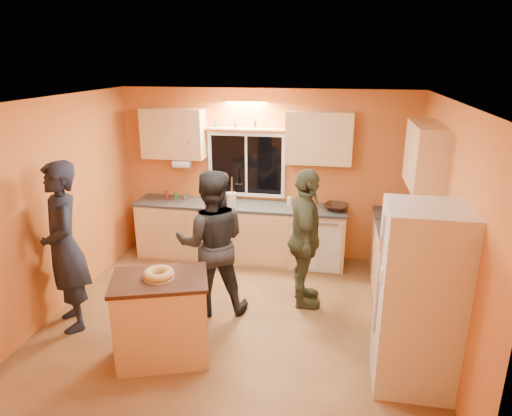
% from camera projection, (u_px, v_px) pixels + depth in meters
% --- Properties ---
extents(ground, '(4.50, 4.50, 0.00)m').
position_uv_depth(ground, '(239.00, 318.00, 5.58)').
color(ground, brown).
rests_on(ground, ground).
extents(room_shell, '(4.54, 4.04, 2.61)m').
position_uv_depth(room_shell, '(255.00, 182.00, 5.43)').
color(room_shell, orange).
rests_on(room_shell, ground).
extents(back_counter, '(4.23, 0.62, 0.90)m').
position_uv_depth(back_counter, '(263.00, 233.00, 7.02)').
color(back_counter, '#DCAC73').
rests_on(back_counter, ground).
extents(right_counter, '(0.62, 1.84, 0.90)m').
position_uv_depth(right_counter, '(403.00, 279.00, 5.57)').
color(right_counter, '#DCAC73').
rests_on(right_counter, ground).
extents(refrigerator, '(0.72, 0.70, 1.80)m').
position_uv_depth(refrigerator, '(418.00, 299.00, 4.22)').
color(refrigerator, silver).
rests_on(refrigerator, ground).
extents(island, '(1.11, 0.92, 0.93)m').
position_uv_depth(island, '(162.00, 318.00, 4.71)').
color(island, '#DCAC73').
rests_on(island, ground).
extents(bundt_pastry, '(0.31, 0.31, 0.09)m').
position_uv_depth(bundt_pastry, '(159.00, 274.00, 4.55)').
color(bundt_pastry, tan).
rests_on(bundt_pastry, island).
extents(person_left, '(0.83, 0.86, 1.98)m').
position_uv_depth(person_left, '(64.00, 247.00, 5.14)').
color(person_left, black).
rests_on(person_left, ground).
extents(person_center, '(1.01, 0.87, 1.80)m').
position_uv_depth(person_center, '(212.00, 243.00, 5.49)').
color(person_center, black).
rests_on(person_center, ground).
extents(person_right, '(0.58, 1.09, 1.78)m').
position_uv_depth(person_right, '(305.00, 239.00, 5.63)').
color(person_right, '#343B25').
rests_on(person_right, ground).
extents(mixing_bowl, '(0.43, 0.43, 0.09)m').
position_uv_depth(mixing_bowl, '(336.00, 207.00, 6.67)').
color(mixing_bowl, black).
rests_on(mixing_bowl, back_counter).
extents(utensil_crock, '(0.14, 0.14, 0.17)m').
position_uv_depth(utensil_crock, '(232.00, 198.00, 6.94)').
color(utensil_crock, beige).
rests_on(utensil_crock, back_counter).
extents(potted_plant, '(0.33, 0.31, 0.31)m').
position_uv_depth(potted_plant, '(415.00, 261.00, 4.64)').
color(potted_plant, gray).
rests_on(potted_plant, right_counter).
extents(red_box, '(0.19, 0.17, 0.07)m').
position_uv_depth(red_box, '(412.00, 246.00, 5.31)').
color(red_box, '#B01B23').
rests_on(red_box, right_counter).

